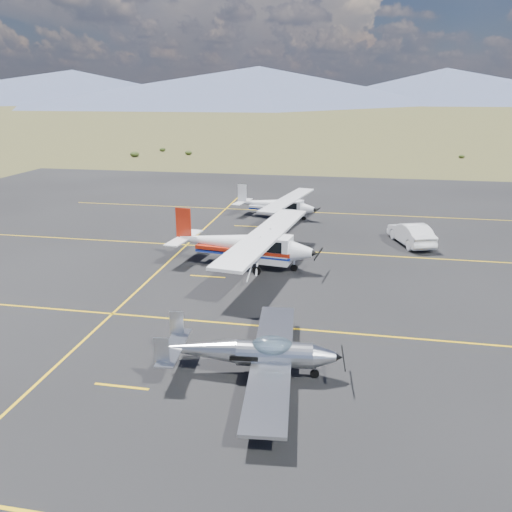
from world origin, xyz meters
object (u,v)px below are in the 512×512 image
at_px(aircraft_plain, 277,204).
at_px(sedan, 411,234).
at_px(aircraft_low_wing, 254,353).
at_px(aircraft_cessna, 245,243).

bearing_deg(aircraft_plain, sedan, -17.84).
xyz_separation_m(aircraft_low_wing, aircraft_plain, (-2.58, 23.51, 0.21)).
relative_size(aircraft_low_wing, aircraft_plain, 0.88).
relative_size(aircraft_low_wing, aircraft_cessna, 0.69).
distance_m(aircraft_cessna, aircraft_plain, 11.99).
bearing_deg(sedan, aircraft_cessna, 13.57).
relative_size(aircraft_low_wing, sedan, 1.95).
distance_m(aircraft_low_wing, aircraft_cessna, 11.85).
distance_m(aircraft_low_wing, sedan, 19.24).
xyz_separation_m(aircraft_low_wing, aircraft_cessna, (-2.72, 11.52, 0.51)).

